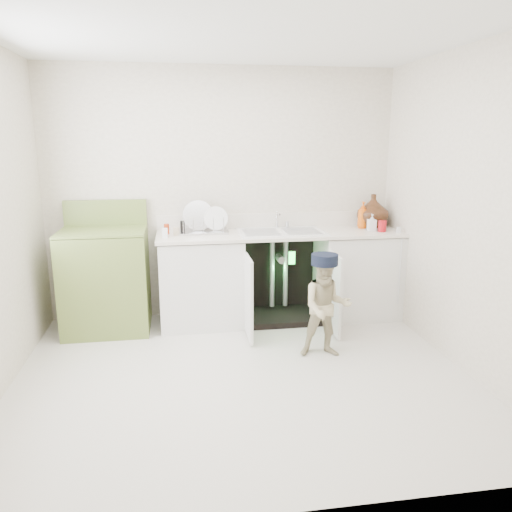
% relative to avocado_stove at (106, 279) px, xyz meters
% --- Properties ---
extents(ground, '(3.50, 3.50, 0.00)m').
position_rel_avocado_stove_xyz_m(ground, '(1.15, -1.18, -0.50)').
color(ground, beige).
rests_on(ground, ground).
extents(room_shell, '(6.00, 5.50, 1.26)m').
position_rel_avocado_stove_xyz_m(room_shell, '(1.15, -1.18, 0.75)').
color(room_shell, beige).
rests_on(room_shell, ground).
extents(counter_run, '(2.44, 1.02, 1.24)m').
position_rel_avocado_stove_xyz_m(counter_run, '(1.74, 0.03, -0.03)').
color(counter_run, silver).
rests_on(counter_run, ground).
extents(avocado_stove, '(0.79, 0.65, 1.22)m').
position_rel_avocado_stove_xyz_m(avocado_stove, '(0.00, 0.00, 0.00)').
color(avocado_stove, olive).
rests_on(avocado_stove, ground).
extents(repair_worker, '(0.46, 0.80, 0.88)m').
position_rel_avocado_stove_xyz_m(repair_worker, '(1.90, -0.92, -0.05)').
color(repair_worker, tan).
rests_on(repair_worker, ground).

